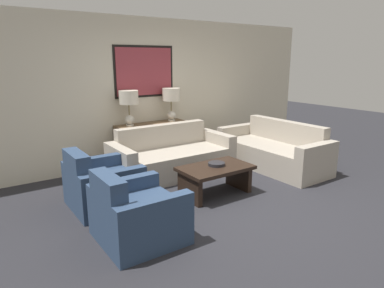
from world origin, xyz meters
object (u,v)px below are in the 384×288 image
couch_by_back_wall (172,158)px  couch_by_side (273,151)px  table_lamp_right (171,98)px  decorative_bowl (216,164)px  table_lamp_left (129,101)px  coffee_table (215,174)px  console_table (152,144)px  armchair_near_camera (136,215)px  armchair_near_back_wall (102,186)px

couch_by_back_wall → couch_by_side: same height
table_lamp_right → decorative_bowl: 1.98m
couch_by_back_wall → decorative_bowl: couch_by_back_wall is taller
couch_by_back_wall → decorative_bowl: bearing=-85.3°
table_lamp_left → coffee_table: bearing=-75.2°
couch_by_back_wall → table_lamp_right: bearing=58.3°
console_table → table_lamp_right: bearing=0.0°
table_lamp_left → couch_by_back_wall: (0.43, -0.69, -0.93)m
console_table → couch_by_side: size_ratio=0.65×
table_lamp_left → armchair_near_camera: size_ratio=0.70×
couch_by_back_wall → armchair_near_back_wall: 1.57m
table_lamp_left → table_lamp_right: size_ratio=1.00×
couch_by_back_wall → armchair_near_back_wall: size_ratio=2.35×
couch_by_side → armchair_near_back_wall: size_ratio=2.35×
console_table → table_lamp_right: table_lamp_right is taller
console_table → table_lamp_left: (-0.43, 0.00, 0.83)m
coffee_table → armchair_near_camera: (-1.51, -0.53, -0.02)m
coffee_table → console_table: bearing=91.6°
table_lamp_left → decorative_bowl: table_lamp_left is taller
couch_by_side → coffee_table: bearing=-165.5°
coffee_table → table_lamp_right: bearing=78.3°
console_table → table_lamp_right: (0.43, 0.00, 0.83)m
console_table → couch_by_back_wall: size_ratio=0.65×
couch_by_back_wall → armchair_near_back_wall: couch_by_back_wall is taller
table_lamp_right → decorative_bowl: bearing=-100.7°
couch_by_back_wall → couch_by_side: (1.75, -0.69, 0.00)m
table_lamp_left → couch_by_side: bearing=-32.4°
table_lamp_left → couch_by_back_wall: 1.24m
couch_by_back_wall → coffee_table: (0.05, -1.13, 0.02)m
armchair_near_camera → table_lamp_right: bearing=51.3°
table_lamp_right → couch_by_side: size_ratio=0.30×
console_table → armchair_near_back_wall: (-1.45, -1.29, -0.11)m
couch_by_side → armchair_near_back_wall: couch_by_side is taller
table_lamp_left → armchair_near_back_wall: (-1.03, -1.29, -0.94)m
console_table → table_lamp_left: table_lamp_left is taller
decorative_bowl → armchair_near_camera: 1.65m
couch_by_side → armchair_near_camera: (-3.20, -0.97, -0.00)m
table_lamp_left → table_lamp_right: same height
decorative_bowl → table_lamp_left: bearing=106.1°
decorative_bowl → console_table: bearing=92.9°
console_table → decorative_bowl: console_table is taller
couch_by_back_wall → couch_by_side: size_ratio=1.00×
console_table → coffee_table: size_ratio=1.30×
couch_by_back_wall → coffee_table: couch_by_back_wall is taller
console_table → decorative_bowl: bearing=-87.1°
console_table → couch_by_side: (1.75, -1.38, -0.11)m
table_lamp_left → couch_by_back_wall: bearing=-58.3°
couch_by_side → armchair_near_camera: 3.34m
coffee_table → armchair_near_back_wall: size_ratio=1.17×
decorative_bowl → armchair_near_back_wall: size_ratio=0.28×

